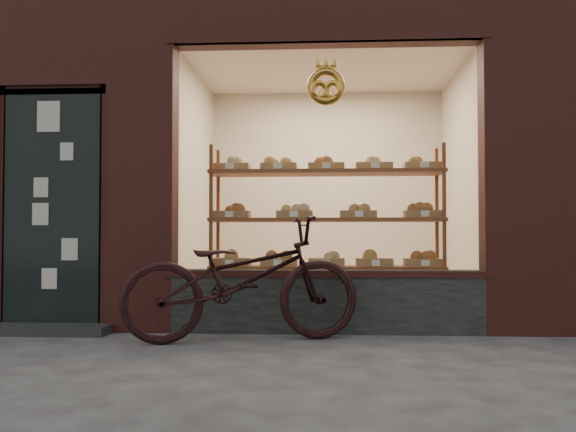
{
  "coord_description": "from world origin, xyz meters",
  "views": [
    {
      "loc": [
        0.45,
        -3.53,
        0.85
      ],
      "look_at": [
        0.12,
        2.0,
        1.02
      ],
      "focal_mm": 40.0,
      "sensor_mm": 36.0,
      "label": 1
    }
  ],
  "objects": [
    {
      "name": "bicycle",
      "position": [
        -0.23,
        1.61,
        0.51
      ],
      "size": [
        2.03,
        1.19,
        1.01
      ],
      "primitive_type": "imported",
      "rotation": [
        0.0,
        0.0,
        1.86
      ],
      "color": "black",
      "rests_on": "ground"
    },
    {
      "name": "display_shelf",
      "position": [
        0.45,
        2.55,
        0.87
      ],
      "size": [
        2.2,
        0.45,
        1.7
      ],
      "color": "brown",
      "rests_on": "ground"
    },
    {
      "name": "ground",
      "position": [
        0.0,
        0.0,
        0.0
      ],
      "size": [
        90.0,
        90.0,
        0.0
      ],
      "primitive_type": "plane",
      "color": "#353535"
    }
  ]
}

